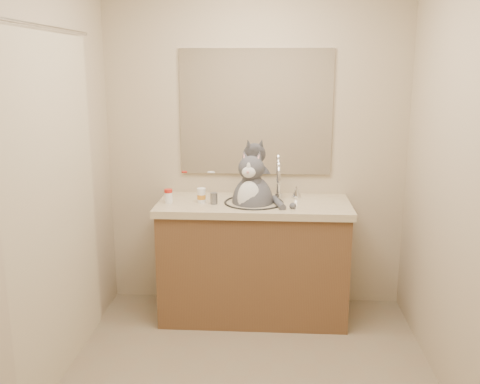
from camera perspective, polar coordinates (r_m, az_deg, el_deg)
name	(u,v)px	position (r m, az deg, el deg)	size (l,w,h in m)	color
room	(247,182)	(2.71, 0.80, 1.06)	(2.22, 2.52, 2.42)	#82735A
vanity	(254,257)	(3.85, 1.47, -6.95)	(1.34, 0.59, 1.12)	brown
mirror	(256,112)	(3.90, 1.70, 8.49)	(1.10, 0.02, 0.90)	white
shower_curtain	(56,206)	(3.08, -19.03, -1.43)	(0.02, 1.30, 1.93)	beige
cat	(253,199)	(3.71, 1.34, -0.75)	(0.40, 0.40, 0.58)	#4B4B50
pill_bottle_redcap	(168,196)	(3.73, -7.64, -0.43)	(0.06, 0.06, 0.10)	white
pill_bottle_orange	(201,196)	(3.72, -4.14, -0.39)	(0.07, 0.07, 0.10)	white
grey_canister	(214,198)	(3.67, -2.80, -0.69)	(0.06, 0.06, 0.08)	slate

